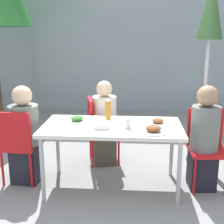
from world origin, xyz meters
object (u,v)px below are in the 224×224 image
object	(u,v)px
chair_right	(206,142)
person_right	(204,140)
person_left	(25,137)
chair_left	(18,141)
person_far	(104,125)
closed_umbrella	(210,23)
drinking_cup	(128,124)
bottle	(108,110)
salad_bowl	(102,125)
chair_far	(98,125)

from	to	relation	value
chair_right	person_right	world-z (taller)	person_right
person_left	chair_left	bearing A→B (deg)	-122.00
chair_left	person_far	size ratio (longest dim) A/B	0.79
closed_umbrella	drinking_cup	size ratio (longest dim) A/B	23.18
person_left	chair_right	bearing A→B (deg)	5.77
bottle	salad_bowl	distance (m)	0.33
person_left	chair_right	distance (m)	2.06
person_right	person_far	distance (m)	1.30
closed_umbrella	salad_bowl	world-z (taller)	closed_umbrella
bottle	salad_bowl	xyz separation A→B (m)	(-0.04, -0.32, -0.08)
person_far	drinking_cup	xyz separation A→B (m)	(0.32, -0.73, 0.25)
chair_far	salad_bowl	bearing A→B (deg)	-3.02
person_right	bottle	size ratio (longest dim) A/B	5.01
closed_umbrella	bottle	bearing A→B (deg)	-154.72
chair_far	bottle	bearing A→B (deg)	8.14
person_right	bottle	bearing A→B (deg)	-11.92
closed_umbrella	person_left	bearing A→B (deg)	-161.58
chair_right	drinking_cup	xyz separation A→B (m)	(-0.88, -0.22, 0.26)
chair_right	drinking_cup	size ratio (longest dim) A/B	8.54
chair_left	bottle	bearing A→B (deg)	16.75
bottle	chair_left	bearing A→B (deg)	-167.40
person_right	chair_far	size ratio (longest dim) A/B	1.33
closed_umbrella	person_right	bearing A→B (deg)	-100.33
chair_far	drinking_cup	bearing A→B (deg)	15.28
person_left	person_far	size ratio (longest dim) A/B	1.02
chair_left	chair_right	size ratio (longest dim) A/B	1.00
person_left	person_right	xyz separation A→B (m)	(2.02, -0.02, 0.03)
person_right	chair_far	xyz separation A→B (m)	(-1.24, 0.63, -0.05)
chair_right	person_far	world-z (taller)	person_far
chair_far	drinking_cup	xyz separation A→B (m)	(0.41, -0.77, 0.26)
person_left	drinking_cup	size ratio (longest dim) A/B	11.07
drinking_cup	person_right	bearing A→B (deg)	9.53
chair_far	drinking_cup	size ratio (longest dim) A/B	8.54
chair_right	bottle	world-z (taller)	bottle
salad_bowl	chair_left	bearing A→B (deg)	174.41
chair_right	chair_far	world-z (taller)	same
closed_umbrella	person_far	bearing A→B (deg)	-173.55
chair_right	drinking_cup	distance (m)	0.95
closed_umbrella	drinking_cup	xyz separation A→B (m)	(-0.97, -0.88, -1.04)
closed_umbrella	chair_far	bearing A→B (deg)	-175.24
person_left	drinking_cup	xyz separation A→B (m)	(1.18, -0.16, 0.24)
person_left	drinking_cup	distance (m)	1.22
person_far	closed_umbrella	world-z (taller)	closed_umbrella
person_right	person_far	world-z (taller)	person_right
chair_right	person_far	bearing A→B (deg)	-25.92
closed_umbrella	chair_right	bearing A→B (deg)	-97.69
chair_far	closed_umbrella	bearing A→B (deg)	82.04
person_right	salad_bowl	distance (m)	1.14
person_right	drinking_cup	bearing A→B (deg)	6.74
person_far	chair_right	bearing A→B (deg)	54.15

